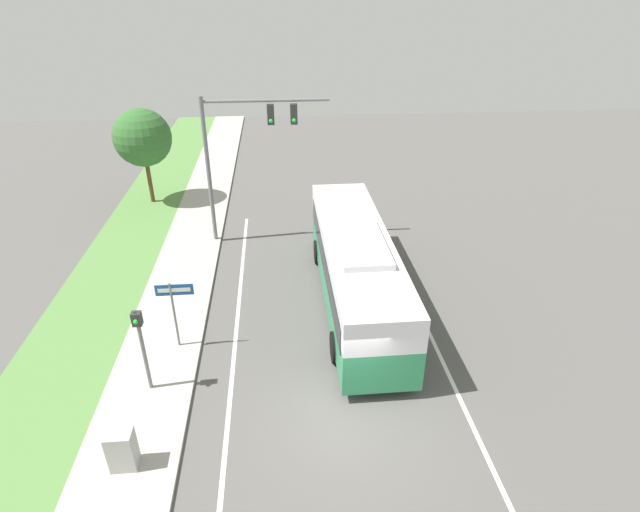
# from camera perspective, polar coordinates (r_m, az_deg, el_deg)

# --- Properties ---
(ground_plane) EXTENTS (80.00, 80.00, 0.00)m
(ground_plane) POSITION_cam_1_polar(r_m,az_deg,el_deg) (15.74, 3.28, -18.03)
(ground_plane) COLOR #565451
(sidewalk) EXTENTS (2.80, 80.00, 0.12)m
(sidewalk) POSITION_cam_1_polar(r_m,az_deg,el_deg) (16.19, -20.24, -18.31)
(sidewalk) COLOR #ADA89E
(sidewalk) RESTS_ON ground_plane
(grass_verge) EXTENTS (3.60, 80.00, 0.10)m
(grass_verge) POSITION_cam_1_polar(r_m,az_deg,el_deg) (17.33, -30.97, -17.57)
(grass_verge) COLOR #568442
(grass_verge) RESTS_ON ground_plane
(lane_divider_near) EXTENTS (0.14, 30.00, 0.01)m
(lane_divider_near) POSITION_cam_1_polar(r_m,az_deg,el_deg) (15.73, -10.54, -18.62)
(lane_divider_near) COLOR silver
(lane_divider_near) RESTS_ON ground_plane
(lane_divider_far) EXTENTS (0.14, 30.00, 0.01)m
(lane_divider_far) POSITION_cam_1_polar(r_m,az_deg,el_deg) (16.55, 16.26, -16.54)
(lane_divider_far) COLOR silver
(lane_divider_far) RESTS_ON ground_plane
(bus) EXTENTS (2.68, 11.31, 3.28)m
(bus) POSITION_cam_1_polar(r_m,az_deg,el_deg) (19.67, 4.08, -0.93)
(bus) COLOR #2D8956
(bus) RESTS_ON ground_plane
(signal_gantry) EXTENTS (5.85, 0.41, 7.15)m
(signal_gantry) POSITION_cam_1_polar(r_m,az_deg,el_deg) (24.04, -8.97, 12.73)
(signal_gantry) COLOR slate
(signal_gantry) RESTS_ON ground_plane
(pedestrian_signal) EXTENTS (0.28, 0.34, 3.01)m
(pedestrian_signal) POSITION_cam_1_polar(r_m,az_deg,el_deg) (16.16, -19.78, -8.90)
(pedestrian_signal) COLOR slate
(pedestrian_signal) RESTS_ON ground_plane
(street_sign) EXTENTS (1.28, 0.08, 2.68)m
(street_sign) POSITION_cam_1_polar(r_m,az_deg,el_deg) (17.79, -16.29, -5.23)
(street_sign) COLOR slate
(street_sign) RESTS_ON ground_plane
(utility_cabinet) EXTENTS (0.69, 0.52, 1.20)m
(utility_cabinet) POSITION_cam_1_polar(r_m,az_deg,el_deg) (14.93, -21.69, -19.90)
(utility_cabinet) COLOR #A8A8A3
(utility_cabinet) RESTS_ON sidewalk
(roadside_tree) EXTENTS (3.23, 3.23, 5.46)m
(roadside_tree) POSITION_cam_1_polar(r_m,az_deg,el_deg) (30.48, -19.63, 12.60)
(roadside_tree) COLOR brown
(roadside_tree) RESTS_ON grass_verge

